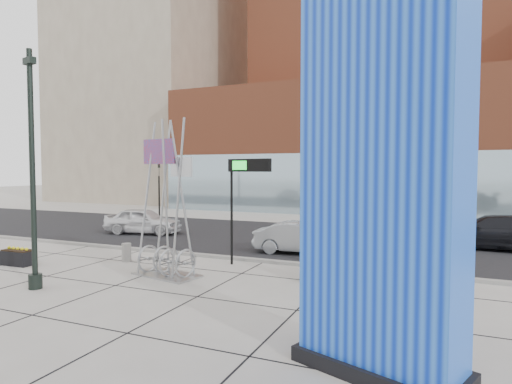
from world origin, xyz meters
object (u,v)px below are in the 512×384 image
at_px(lamp_post, 33,192).
at_px(car_white_west, 143,221).
at_px(blue_pylon, 383,103).
at_px(public_art_sculpture, 167,235).
at_px(car_silver_mid, 301,238).
at_px(overhead_street_sign, 248,174).
at_px(concrete_bollard, 126,252).

height_order(lamp_post, car_white_west, lamp_post).
bearing_deg(blue_pylon, lamp_post, -167.48).
xyz_separation_m(public_art_sculpture, car_silver_mid, (3.11, 5.53, -0.73)).
xyz_separation_m(overhead_street_sign, car_white_west, (-8.85, 5.01, -2.75)).
bearing_deg(overhead_street_sign, lamp_post, -117.15).
bearing_deg(car_white_west, blue_pylon, -141.15).
height_order(public_art_sculpture, car_white_west, public_art_sculpture).
xyz_separation_m(public_art_sculpture, car_white_west, (-6.90, 7.49, -0.67)).
distance_m(lamp_post, concrete_bollard, 4.99).
height_order(blue_pylon, overhead_street_sign, blue_pylon).
xyz_separation_m(car_white_west, car_silver_mid, (10.02, -1.96, -0.06)).
height_order(blue_pylon, concrete_bollard, blue_pylon).
distance_m(public_art_sculpture, car_silver_mid, 6.39).
height_order(blue_pylon, car_silver_mid, blue_pylon).
xyz_separation_m(blue_pylon, concrete_bollard, (-10.52, 5.71, -4.45)).
bearing_deg(public_art_sculpture, blue_pylon, -17.94).
height_order(lamp_post, public_art_sculpture, lamp_post).
distance_m(lamp_post, overhead_street_sign, 7.22).
relative_size(lamp_post, car_white_west, 1.68).
distance_m(blue_pylon, public_art_sculpture, 9.49).
bearing_deg(concrete_bollard, car_white_west, 123.20).
bearing_deg(public_art_sculpture, concrete_bollard, 167.72).
xyz_separation_m(public_art_sculpture, overhead_street_sign, (1.95, 2.48, 2.08)).
bearing_deg(blue_pylon, concrete_bollard, 172.01).
height_order(blue_pylon, lamp_post, blue_pylon).
xyz_separation_m(lamp_post, car_white_west, (-4.13, 10.45, -2.24)).
bearing_deg(lamp_post, car_white_west, 111.57).
relative_size(overhead_street_sign, car_white_west, 0.94).
bearing_deg(car_silver_mid, concrete_bollard, 119.82).
distance_m(overhead_street_sign, car_silver_mid, 4.31).
height_order(public_art_sculpture, concrete_bollard, public_art_sculpture).
bearing_deg(overhead_street_sign, public_art_sculpture, -114.37).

